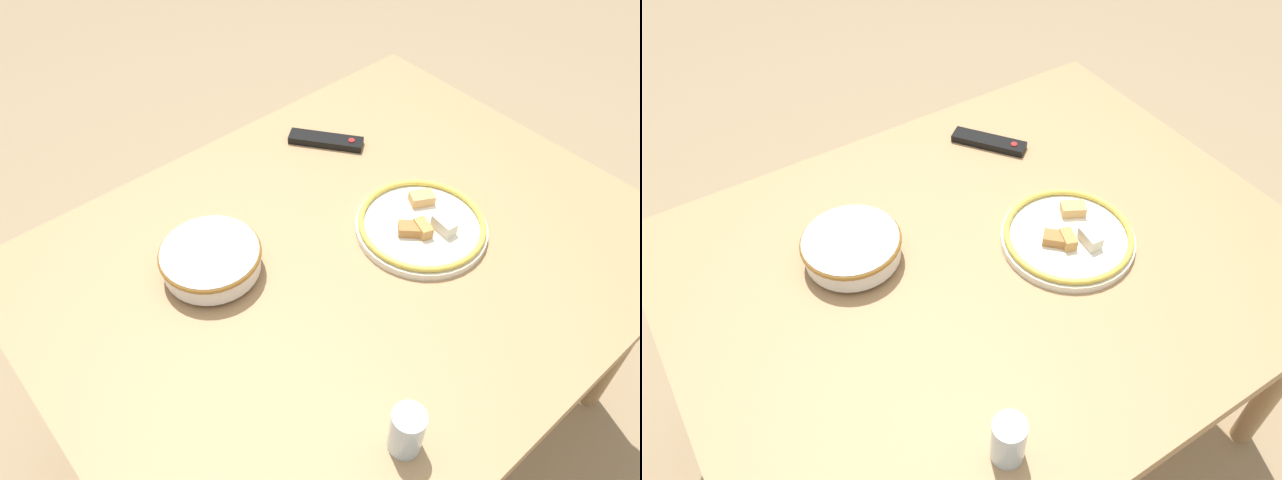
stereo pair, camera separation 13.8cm
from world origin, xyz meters
TOP-DOWN VIEW (x-y plane):
  - ground_plane at (0.00, 0.00)m, footprint 8.00×8.00m
  - dining_table at (0.00, 0.00)m, footprint 1.38×1.08m
  - noodle_bowl at (-0.26, 0.16)m, footprint 0.22×0.22m
  - food_plate at (0.18, -0.05)m, footprint 0.31×0.31m
  - tv_remote at (0.22, 0.34)m, footprint 0.16×0.19m
  - drinking_glass at (-0.23, -0.39)m, footprint 0.06×0.06m

SIDE VIEW (x-z plane):
  - ground_plane at x=0.00m, z-range 0.00..0.00m
  - dining_table at x=0.00m, z-range 0.29..1.03m
  - tv_remote at x=0.22m, z-range 0.73..0.75m
  - food_plate at x=0.18m, z-range 0.72..0.77m
  - noodle_bowl at x=-0.26m, z-range 0.74..0.81m
  - drinking_glass at x=-0.23m, z-range 0.73..0.84m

